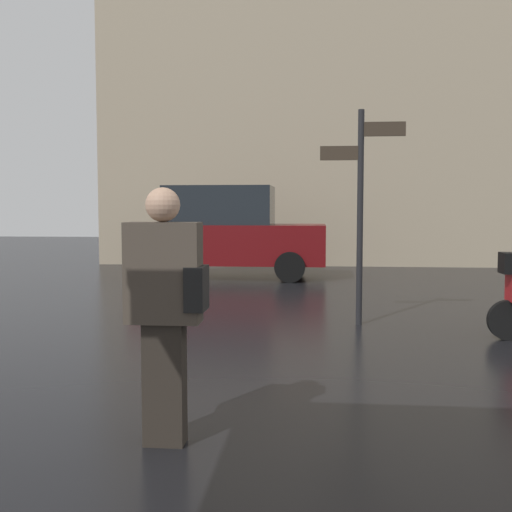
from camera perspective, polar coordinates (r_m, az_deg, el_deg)
The scene contains 3 objects.
pedestrian_with_bag at distance 4.04m, azimuth -8.13°, elevation -3.98°, with size 0.51×0.24×1.64m.
parked_car_left at distance 13.82m, azimuth -2.67°, elevation 2.17°, with size 4.17×1.84×2.00m.
street_signpost at distance 8.26m, azimuth 9.45°, elevation 5.48°, with size 1.08×0.08×2.77m.
Camera 1 is at (-1.21, -2.75, 1.51)m, focal length 44.25 mm.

